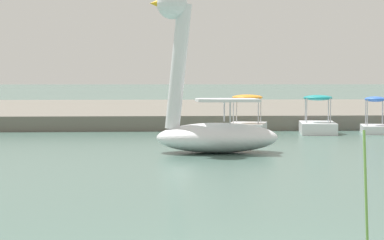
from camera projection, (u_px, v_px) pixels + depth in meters
The scene contains 5 objects.
shore_bank_far at pixel (164, 111), 40.05m from camera, with size 159.18×23.30×0.58m, color #6B665B.
swan_boat at pixel (209, 116), 20.10m from camera, with size 3.48×1.85×4.42m.
pedal_boat_orange at pixel (247, 122), 26.95m from camera, with size 1.74×2.32×1.43m.
pedal_boat_teal at pixel (318, 123), 27.37m from camera, with size 1.61×2.50×1.41m.
pedal_boat_blue at pixel (375, 122), 27.43m from camera, with size 1.33×1.95×1.35m.
Camera 1 is at (-1.12, -6.59, 1.97)m, focal length 69.88 mm.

